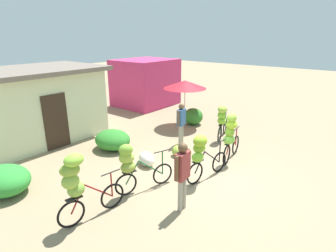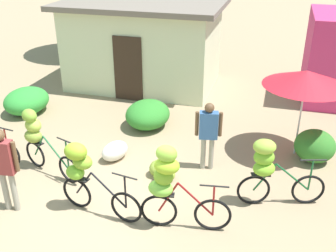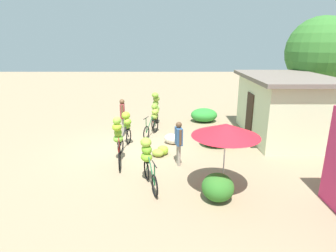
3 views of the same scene
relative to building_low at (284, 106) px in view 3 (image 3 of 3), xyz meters
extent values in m
plane|color=#978061|center=(1.50, -6.78, -1.41)|extent=(60.00, 60.00, 0.00)
cube|color=beige|center=(0.00, 0.00, -0.10)|extent=(4.68, 2.99, 2.62)
cube|color=#72665B|center=(0.00, 0.00, 1.29)|extent=(5.18, 3.49, 0.16)
cube|color=#332319|center=(0.00, -1.51, -0.41)|extent=(0.90, 0.06, 2.00)
cylinder|color=brown|center=(-2.88, 2.79, -0.10)|extent=(0.37, 0.37, 2.62)
sphere|color=#35722B|center=(-2.88, 2.79, 2.28)|extent=(3.57, 3.57, 3.57)
ellipsoid|color=#2F8E33|center=(-2.52, -3.22, -1.05)|extent=(1.20, 1.42, 0.72)
ellipsoid|color=#2E7D2A|center=(1.16, -3.16, -1.05)|extent=(1.17, 1.36, 0.71)
ellipsoid|color=#2F7226|center=(5.40, -3.83, -1.03)|extent=(0.92, 0.88, 0.76)
cylinder|color=beige|center=(5.00, -3.62, -0.41)|extent=(0.04, 0.04, 2.00)
cone|color=red|center=(5.00, -3.62, 0.49)|extent=(1.88, 1.88, 0.35)
torus|color=black|center=(-1.19, -5.92, -1.09)|extent=(0.63, 0.14, 0.63)
torus|color=black|center=(-2.21, -5.78, -1.09)|extent=(0.63, 0.14, 0.63)
cylinder|color=maroon|center=(-2.03, -5.80, -0.81)|extent=(0.39, 0.09, 0.59)
cylinder|color=maroon|center=(-1.52, -5.88, -0.81)|extent=(0.69, 0.14, 0.60)
cylinder|color=black|center=(-1.19, -5.92, -0.47)|extent=(0.50, 0.10, 0.03)
cylinder|color=maroon|center=(-1.19, -5.92, -0.78)|extent=(0.04, 0.04, 0.63)
cube|color=black|center=(-2.11, -5.79, -0.75)|extent=(0.38, 0.19, 0.02)
ellipsoid|color=#7AA43D|center=(-2.02, -5.78, -0.57)|extent=(0.39, 0.32, 0.33)
ellipsoid|color=#87B240|center=(-2.15, -5.82, -0.31)|extent=(0.44, 0.39, 0.33)
ellipsoid|color=olive|center=(-2.12, -5.78, -0.07)|extent=(0.51, 0.47, 0.28)
ellipsoid|color=#86BD37|center=(-2.04, -5.84, 0.14)|extent=(0.47, 0.39, 0.26)
torus|color=black|center=(0.42, -6.14, -1.10)|extent=(0.59, 0.25, 0.61)
torus|color=black|center=(-0.62, -5.78, -1.10)|extent=(0.59, 0.25, 0.61)
cylinder|color=#19592D|center=(-0.44, -5.84, -0.82)|extent=(0.40, 0.17, 0.59)
cylinder|color=#19592D|center=(0.08, -6.02, -0.82)|extent=(0.70, 0.28, 0.60)
cylinder|color=black|center=(0.42, -6.14, -0.42)|extent=(0.48, 0.20, 0.03)
cylinder|color=#19592D|center=(0.42, -6.14, -0.76)|extent=(0.04, 0.04, 0.69)
cube|color=black|center=(-0.51, -5.81, -0.77)|extent=(0.39, 0.25, 0.02)
ellipsoid|color=olive|center=(-0.56, -5.82, -0.61)|extent=(0.45, 0.38, 0.29)
ellipsoid|color=#9CBD41|center=(-0.55, -5.78, -0.37)|extent=(0.49, 0.45, 0.31)
ellipsoid|color=#7BAC35|center=(-0.58, -5.81, -0.13)|extent=(0.44, 0.41, 0.29)
torus|color=black|center=(2.03, -7.02, -1.09)|extent=(0.64, 0.15, 0.64)
torus|color=black|center=(0.97, -6.85, -1.09)|extent=(0.64, 0.15, 0.64)
cylinder|color=black|center=(1.15, -6.88, -0.81)|extent=(0.41, 0.10, 0.57)
cylinder|color=black|center=(1.69, -6.97, -0.81)|extent=(0.72, 0.15, 0.58)
cylinder|color=black|center=(2.03, -7.02, -0.42)|extent=(0.50, 0.11, 0.03)
cylinder|color=black|center=(2.03, -7.02, -0.75)|extent=(0.04, 0.04, 0.67)
cube|color=black|center=(1.07, -6.87, -0.74)|extent=(0.38, 0.20, 0.02)
ellipsoid|color=#75B82E|center=(1.01, -6.90, -0.60)|extent=(0.42, 0.36, 0.27)
ellipsoid|color=#78A82A|center=(1.15, -6.85, -0.38)|extent=(0.44, 0.38, 0.28)
ellipsoid|color=#7FA724|center=(1.08, -6.92, -0.13)|extent=(0.46, 0.39, 0.32)
torus|color=black|center=(3.57, -6.82, -1.08)|extent=(0.66, 0.15, 0.66)
torus|color=black|center=(2.63, -6.96, -1.08)|extent=(0.66, 0.15, 0.66)
cylinder|color=maroon|center=(2.79, -6.94, -0.77)|extent=(0.37, 0.09, 0.64)
cylinder|color=maroon|center=(3.26, -6.87, -0.77)|extent=(0.64, 0.13, 0.64)
cylinder|color=black|center=(3.57, -6.82, -0.47)|extent=(0.50, 0.10, 0.03)
cylinder|color=maroon|center=(3.57, -6.82, -0.78)|extent=(0.04, 0.04, 0.61)
cube|color=black|center=(2.72, -6.95, -0.72)|extent=(0.38, 0.19, 0.02)
ellipsoid|color=#7CC03E|center=(2.67, -6.98, -0.57)|extent=(0.47, 0.39, 0.27)
ellipsoid|color=#78AC29|center=(2.72, -6.97, -0.33)|extent=(0.35, 0.29, 0.32)
ellipsoid|color=#98C329|center=(2.79, -6.99, -0.10)|extent=(0.46, 0.38, 0.27)
ellipsoid|color=#8CC239|center=(2.77, -6.97, 0.12)|extent=(0.38, 0.31, 0.29)
torus|color=black|center=(5.21, -5.56, -1.09)|extent=(0.63, 0.23, 0.65)
torus|color=black|center=(4.19, -5.86, -1.09)|extent=(0.63, 0.23, 0.65)
cylinder|color=#19592D|center=(4.37, -5.81, -0.80)|extent=(0.39, 0.15, 0.60)
cylinder|color=#19592D|center=(4.88, -5.66, -0.80)|extent=(0.69, 0.24, 0.61)
cylinder|color=black|center=(5.21, -5.56, -0.43)|extent=(0.49, 0.17, 0.03)
cylinder|color=#19592D|center=(5.21, -5.56, -0.76)|extent=(0.04, 0.04, 0.66)
cube|color=black|center=(4.30, -5.83, -0.73)|extent=(0.39, 0.24, 0.02)
ellipsoid|color=#7BB82C|center=(4.34, -5.84, -0.59)|extent=(0.53, 0.50, 0.28)
ellipsoid|color=#73B32A|center=(4.32, -5.83, -0.35)|extent=(0.47, 0.43, 0.30)
ellipsoid|color=#95BD3D|center=(4.30, -5.85, -0.12)|extent=(0.49, 0.42, 0.28)
ellipsoid|color=olive|center=(2.33, -5.57, -1.27)|extent=(0.60, 0.62, 0.28)
ellipsoid|color=olive|center=(2.13, -5.39, -1.23)|extent=(0.45, 0.50, 0.35)
ellipsoid|color=#96C530|center=(2.17, -5.33, -1.23)|extent=(0.40, 0.36, 0.36)
ellipsoid|color=silver|center=(0.97, -5.01, -1.19)|extent=(0.70, 0.82, 0.44)
cylinder|color=gray|center=(3.18, -4.80, -1.03)|extent=(0.11, 0.11, 0.77)
cylinder|color=gray|center=(3.01, -4.83, -1.03)|extent=(0.11, 0.11, 0.77)
cube|color=#33598C|center=(3.09, -4.82, -0.34)|extent=(0.43, 0.28, 0.61)
cylinder|color=brown|center=(3.34, -4.77, -0.31)|extent=(0.08, 0.08, 0.55)
cylinder|color=brown|center=(2.85, -4.87, -0.31)|extent=(0.08, 0.08, 0.55)
sphere|color=brown|center=(3.09, -4.82, 0.07)|extent=(0.21, 0.21, 0.21)
cylinder|color=gray|center=(-0.11, -7.25, -1.00)|extent=(0.11, 0.11, 0.83)
cylinder|color=gray|center=(-0.29, -7.27, -1.00)|extent=(0.11, 0.11, 0.83)
cube|color=maroon|center=(-0.20, -7.26, -0.26)|extent=(0.42, 0.24, 0.65)
cylinder|color=brown|center=(0.05, -7.24, -0.22)|extent=(0.08, 0.08, 0.59)
cylinder|color=brown|center=(-0.45, -7.29, -0.22)|extent=(0.08, 0.08, 0.59)
sphere|color=brown|center=(-0.20, -7.26, 0.18)|extent=(0.22, 0.22, 0.22)
camera|label=1|loc=(-4.78, -10.52, 2.58)|focal=29.30mm
camera|label=2|loc=(4.32, -12.38, 3.40)|focal=42.61mm
camera|label=3|loc=(12.27, -5.20, 2.80)|focal=30.11mm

